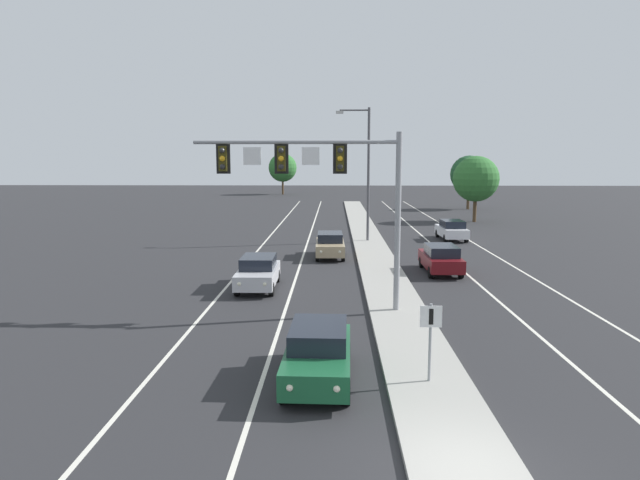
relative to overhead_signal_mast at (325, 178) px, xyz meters
name	(u,v)px	position (x,y,z in m)	size (l,w,h in m)	color
ground_plane	(467,477)	(3.03, -11.89, -5.53)	(260.00, 260.00, 0.00)	#28282B
median_island	(385,280)	(3.03, 6.11, -5.45)	(2.40, 110.00, 0.15)	#9E9B93
lane_stripe_oncoming_center	(303,257)	(-1.67, 13.11, -5.52)	(0.14, 100.00, 0.01)	silver
lane_stripe_receding_center	(448,258)	(7.73, 13.11, -5.52)	(0.14, 100.00, 0.01)	silver
edge_stripe_left	(252,257)	(-4.97, 13.11, -5.52)	(0.14, 100.00, 0.01)	silver
edge_stripe_right	(500,258)	(11.03, 13.11, -5.52)	(0.14, 100.00, 0.01)	silver
overhead_signal_mast	(325,178)	(0.00, 0.00, 0.00)	(8.29, 0.44, 7.20)	gray
median_sign_post	(431,331)	(3.04, -7.43, -3.94)	(0.60, 0.10, 2.20)	gray
street_lamp_median	(366,166)	(2.73, 19.96, 0.27)	(2.58, 0.28, 10.00)	#4C4C51
car_oncoming_green	(318,353)	(-0.06, -7.11, -4.71)	(1.92, 4.51, 1.58)	#195633
car_oncoming_silver	(258,272)	(-3.34, 4.27, -4.71)	(1.86, 4.49, 1.58)	#B7B7BC
car_oncoming_tan	(330,245)	(0.11, 13.25, -4.71)	(1.88, 4.49, 1.58)	tan
car_receding_darkred	(441,258)	(6.33, 8.31, -4.71)	(1.85, 4.48, 1.58)	#5B0F14
car_receding_white	(452,230)	(9.68, 21.36, -4.71)	(1.88, 4.50, 1.58)	silver
tree_far_right_c	(469,174)	(17.67, 49.52, -1.03)	(4.76, 4.76, 6.89)	#4C3823
tree_far_left_b	(283,168)	(-9.21, 80.40, -0.60)	(5.21, 5.21, 7.54)	#4C3823
tree_far_right_b	(476,179)	(14.76, 34.53, -1.15)	(4.64, 4.64, 6.71)	#4C3823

